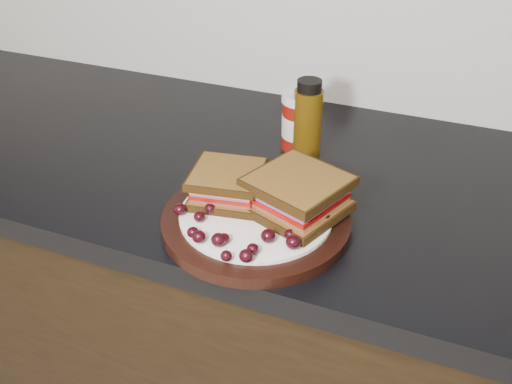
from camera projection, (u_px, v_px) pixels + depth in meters
base_cabinets at (246, 343)px, 1.27m from camera, size 3.96×0.58×0.86m
countertop at (244, 170)px, 1.03m from camera, size 3.98×0.60×0.04m
plate at (256, 221)px, 0.85m from camera, size 0.28×0.28×0.02m
sandwich_left at (227, 184)px, 0.86m from camera, size 0.12×0.12×0.05m
sandwich_right at (298, 195)px, 0.83m from camera, size 0.16×0.16×0.06m
grape_0 at (180, 209)px, 0.83m from camera, size 0.02×0.02×0.02m
grape_1 at (199, 217)px, 0.81m from camera, size 0.02×0.02×0.02m
grape_2 at (193, 232)px, 0.78m from camera, size 0.02×0.02×0.02m
grape_3 at (199, 237)px, 0.77m from camera, size 0.02×0.02×0.02m
grape_4 at (218, 240)px, 0.77m from camera, size 0.02×0.02×0.02m
grape_5 at (224, 239)px, 0.77m from camera, size 0.02×0.02×0.02m
grape_6 at (226, 256)px, 0.74m from camera, size 0.02×0.02×0.01m
grape_7 at (246, 256)px, 0.74m from camera, size 0.02×0.02×0.02m
grape_8 at (253, 249)px, 0.75m from camera, size 0.02×0.02×0.02m
grape_9 at (268, 236)px, 0.77m from camera, size 0.02×0.02×0.02m
grape_10 at (293, 242)px, 0.76m from camera, size 0.02×0.02×0.02m
grape_11 at (290, 235)px, 0.78m from camera, size 0.02×0.02×0.02m
grape_12 at (303, 233)px, 0.78m from camera, size 0.02×0.02×0.02m
grape_13 at (324, 219)px, 0.81m from camera, size 0.02×0.02×0.02m
grape_14 at (309, 212)px, 0.82m from camera, size 0.02×0.02×0.02m
grape_15 at (291, 208)px, 0.83m from camera, size 0.02×0.02×0.02m
grape_16 at (239, 182)px, 0.89m from camera, size 0.02×0.02×0.02m
grape_17 at (241, 184)px, 0.89m from camera, size 0.02×0.02×0.02m
grape_18 at (213, 186)px, 0.88m from camera, size 0.02×0.02×0.02m
grape_19 at (214, 187)px, 0.88m from camera, size 0.02×0.02×0.02m
grape_20 at (220, 205)px, 0.84m from camera, size 0.02×0.02×0.02m
grape_21 at (210, 209)px, 0.83m from camera, size 0.02×0.02×0.02m
grape_22 at (229, 192)px, 0.87m from camera, size 0.02×0.02×0.02m
grape_23 at (221, 184)px, 0.88m from camera, size 0.02×0.02×0.02m
grape_24 at (206, 196)px, 0.86m from camera, size 0.02×0.02×0.01m
condiment_jar at (301, 121)px, 1.03m from camera, size 0.08×0.08×0.11m
oil_bottle at (308, 119)px, 1.00m from camera, size 0.06×0.06×0.14m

